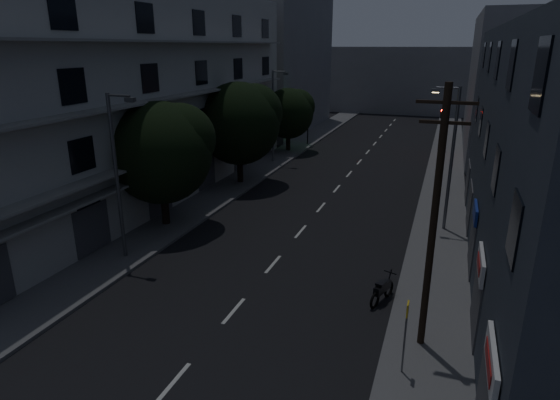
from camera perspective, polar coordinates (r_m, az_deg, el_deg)
The scene contains 20 objects.
ground at distance 35.65m, azimuth 7.11°, elevation 1.60°, with size 160.00×160.00×0.00m, color black.
sidewalk_left at distance 37.89m, azimuth -4.00°, elevation 2.82°, with size 3.00×90.00×0.15m, color #565659.
sidewalk_right at distance 34.86m, azimuth 19.21°, elevation 0.44°, with size 3.00×90.00×0.15m, color #565659.
lane_markings at distance 41.55m, azimuth 9.07°, elevation 3.93°, with size 0.15×60.50×0.01m.
building_left at distance 32.85m, azimuth -16.70°, elevation 12.02°, with size 7.00×36.00×14.00m.
building_right at distance 23.31m, azimuth 30.95°, elevation 4.13°, with size 6.19×28.00×11.00m.
building_far_left at distance 59.64m, azimuth 0.93°, elevation 16.23°, with size 6.00×20.00×16.00m, color slate.
building_far_right at distance 50.71m, azimuth 25.69°, elevation 12.42°, with size 6.00×20.00×13.00m, color slate.
building_far_end at distance 78.88m, azimuth 14.90°, elevation 13.97°, with size 24.00×8.00×10.00m, color slate.
tree_near at distance 27.34m, azimuth -14.21°, elevation 6.06°, with size 5.80×5.80×7.16m.
tree_mid at distance 35.39m, azimuth -4.91°, elevation 9.64°, with size 6.14×6.14×7.55m.
tree_far at distance 46.89m, azimuth 1.10°, elevation 10.73°, with size 4.96×4.96×6.13m.
traffic_signal_far_right at distance 49.44m, azimuth 19.05°, elevation 9.11°, with size 0.28×0.37×4.10m.
traffic_signal_far_left at distance 49.96m, azimuth 3.42°, elevation 10.15°, with size 0.28×0.37×4.10m.
street_lamp_left_near at distance 23.35m, azimuth -19.15°, elevation 3.49°, with size 1.51×0.25×8.00m.
street_lamp_right at distance 27.35m, azimuth 20.03°, elevation 5.46°, with size 1.51×0.25×8.00m.
street_lamp_left_far at distance 42.03m, azimuth -0.72°, elevation 10.70°, with size 1.51×0.25×8.00m.
utility_pole at distance 15.93m, azimuth 18.28°, elevation -2.08°, with size 1.80×0.24×9.00m.
bus_stop_sign at distance 15.58m, azimuth 15.12°, elevation -14.49°, with size 0.06×0.35×2.52m.
motorcycle at distance 20.22m, azimuth 12.35°, elevation -10.74°, with size 0.87×1.87×1.25m.
Camera 1 is at (7.35, -8.37, 10.16)m, focal length 30.00 mm.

